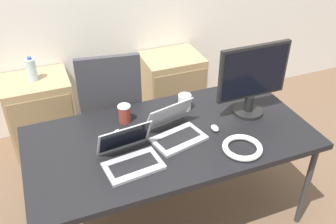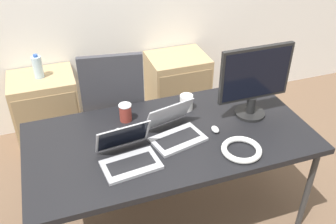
{
  "view_description": "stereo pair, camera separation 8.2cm",
  "coord_description": "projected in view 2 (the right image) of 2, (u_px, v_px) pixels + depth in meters",
  "views": [
    {
      "loc": [
        -0.7,
        -1.73,
        2.16
      ],
      "look_at": [
        0.0,
        0.04,
        0.88
      ],
      "focal_mm": 40.0,
      "sensor_mm": 36.0,
      "label": 1
    },
    {
      "loc": [
        -0.63,
        -1.76,
        2.16
      ],
      "look_at": [
        0.0,
        0.04,
        0.88
      ],
      "focal_mm": 40.0,
      "sensor_mm": 36.0,
      "label": 2
    }
  ],
  "objects": [
    {
      "name": "office_chair",
      "position": [
        115.0,
        122.0,
        3.01
      ],
      "size": [
        0.56,
        0.59,
        1.09
      ],
      "color": "#232326",
      "rests_on": "ground_plane"
    },
    {
      "name": "laptop_right",
      "position": [
        175.0,
        131.0,
        2.32
      ],
      "size": [
        0.36,
        0.36,
        0.2
      ],
      "color": "#ADADB2",
      "rests_on": "desk"
    },
    {
      "name": "water_bottle",
      "position": [
        38.0,
        67.0,
        3.08
      ],
      "size": [
        0.08,
        0.08,
        0.21
      ],
      "color": "silver",
      "rests_on": "cabinet_left"
    },
    {
      "name": "cabinet_left",
      "position": [
        47.0,
        110.0,
        3.32
      ],
      "size": [
        0.55,
        0.45,
        0.66
      ],
      "color": "tan",
      "rests_on": "ground_plane"
    },
    {
      "name": "laptop_left",
      "position": [
        128.0,
        155.0,
        2.12
      ],
      "size": [
        0.34,
        0.32,
        0.2
      ],
      "color": "#ADADB2",
      "rests_on": "desk"
    },
    {
      "name": "ground_plane",
      "position": [
        170.0,
        215.0,
        2.75
      ],
      "size": [
        14.0,
        14.0,
        0.0
      ],
      "primitive_type": "plane",
      "color": "brown"
    },
    {
      "name": "scissors",
      "position": [
        107.0,
        136.0,
        2.34
      ],
      "size": [
        0.16,
        0.1,
        0.01
      ],
      "color": "#B2B2B7",
      "rests_on": "desk"
    },
    {
      "name": "mouse",
      "position": [
        215.0,
        129.0,
        2.38
      ],
      "size": [
        0.04,
        0.07,
        0.03
      ],
      "color": "silver",
      "rests_on": "desk"
    },
    {
      "name": "coffee_cup_white",
      "position": [
        186.0,
        102.0,
        2.57
      ],
      "size": [
        0.09,
        0.09,
        0.11
      ],
      "color": "white",
      "rests_on": "desk"
    },
    {
      "name": "monitor",
      "position": [
        255.0,
        80.0,
        2.4
      ],
      "size": [
        0.49,
        0.2,
        0.5
      ],
      "color": "black",
      "rests_on": "desk"
    },
    {
      "name": "cabinet_right",
      "position": [
        177.0,
        87.0,
        3.66
      ],
      "size": [
        0.55,
        0.45,
        0.66
      ],
      "color": "tan",
      "rests_on": "ground_plane"
    },
    {
      "name": "coffee_cup_brown",
      "position": [
        125.0,
        113.0,
        2.46
      ],
      "size": [
        0.08,
        0.08,
        0.12
      ],
      "color": "maroon",
      "rests_on": "desk"
    },
    {
      "name": "desk",
      "position": [
        170.0,
        141.0,
        2.37
      ],
      "size": [
        1.79,
        0.89,
        0.73
      ],
      "color": "black",
      "rests_on": "ground_plane"
    },
    {
      "name": "cable_coil",
      "position": [
        241.0,
        150.0,
        2.21
      ],
      "size": [
        0.24,
        0.24,
        0.04
      ],
      "color": "white",
      "rests_on": "desk"
    }
  ]
}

